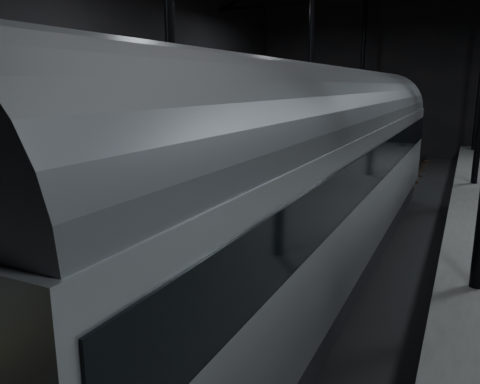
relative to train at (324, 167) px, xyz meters
The scene contains 6 objects.
ground 4.05m from the train, 89.99° to the left, with size 44.00×44.00×0.00m, color black.
platform_left 8.36m from the train, 160.81° to the left, with size 9.00×43.80×1.00m, color #525250.
tactile_strip 4.67m from the train, 141.23° to the left, with size 0.50×43.80×0.01m, color olive.
track 4.00m from the train, 89.99° to the left, with size 2.40×43.00×0.24m.
train is the anchor object (origin of this frame).
woman 4.48m from the train, behind, with size 0.59×0.39×1.62m, color #9F7761.
Camera 1 is at (3.32, -14.55, 5.21)m, focal length 35.00 mm.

